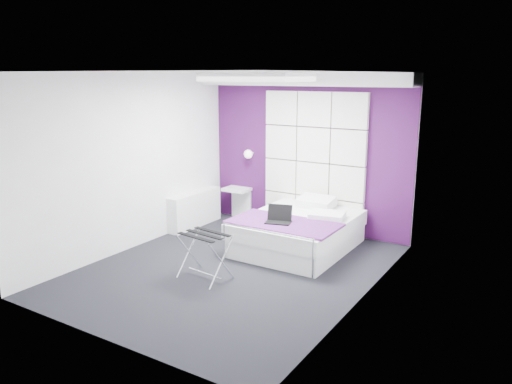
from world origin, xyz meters
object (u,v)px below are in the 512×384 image
Objects in this scene: luggage_rack at (205,256)px; laptop at (280,218)px; wall_lamp at (249,154)px; bed at (298,231)px; radiator at (195,209)px; nightstand at (237,189)px.

laptop is (0.44, 1.18, 0.28)m from luggage_rack.
luggage_rack is at bearing -69.85° from wall_lamp.
radiator is at bearing 177.32° from bed.
laptop reaches higher than bed.
luggage_rack is 1.29m from laptop.
bed is (1.42, -0.86, -0.94)m from wall_lamp.
bed reaches higher than radiator.
wall_lamp is 1.35m from radiator.
radiator is 0.64× the size of bed.
radiator is 1.97× the size of luggage_rack.
bed is 5.31× the size of laptop.
luggage_rack is at bearing -106.83° from bed.
wall_lamp is 0.33× the size of nightstand.
nightstand is at bearing 125.10° from laptop.
luggage_rack is at bearing -64.73° from nightstand.
radiator is at bearing -118.79° from nightstand.
luggage_rack reaches higher than nightstand.
luggage_rack is at bearing -126.85° from laptop.
luggage_rack is (1.56, -1.74, 0.00)m from radiator.
luggage_rack is (-0.50, -1.65, 0.02)m from bed.
laptop is (-0.06, -0.47, 0.31)m from bed.
nightstand is 2.74m from luggage_rack.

